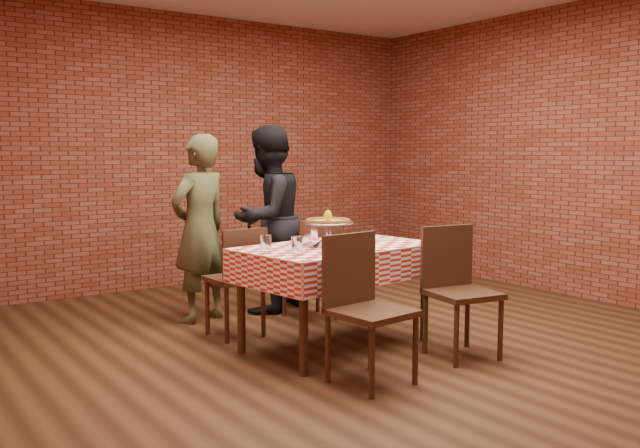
# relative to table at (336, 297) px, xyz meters

# --- Properties ---
(ground) EXTENTS (6.00, 6.00, 0.00)m
(ground) POSITION_rel_table_xyz_m (0.26, -0.12, -0.38)
(ground) COLOR black
(ground) RESTS_ON ground
(back_wall) EXTENTS (5.50, 0.00, 5.50)m
(back_wall) POSITION_rel_table_xyz_m (0.26, 2.88, 1.08)
(back_wall) COLOR maroon
(back_wall) RESTS_ON ground
(table) EXTENTS (1.49, 1.01, 0.75)m
(table) POSITION_rel_table_xyz_m (0.00, 0.00, 0.00)
(table) COLOR #452718
(table) RESTS_ON ground
(tablecloth) EXTENTS (1.53, 1.05, 0.24)m
(tablecloth) POSITION_rel_table_xyz_m (0.00, 0.00, 0.26)
(tablecloth) COLOR red
(tablecloth) RESTS_ON table
(pizza_stand) EXTENTS (0.52, 0.52, 0.17)m
(pizza_stand) POSITION_rel_table_xyz_m (-0.06, 0.02, 0.47)
(pizza_stand) COLOR silver
(pizza_stand) RESTS_ON tablecloth
(pizza) EXTENTS (0.45, 0.45, 0.03)m
(pizza) POSITION_rel_table_xyz_m (-0.06, 0.02, 0.56)
(pizza) COLOR beige
(pizza) RESTS_ON pizza_stand
(lemon) EXTENTS (0.08, 0.08, 0.08)m
(lemon) POSITION_rel_table_xyz_m (-0.06, 0.02, 0.60)
(lemon) COLOR yellow
(lemon) RESTS_ON pizza
(water_glass_left) EXTENTS (0.09, 0.09, 0.12)m
(water_glass_left) POSITION_rel_table_xyz_m (-0.47, -0.19, 0.44)
(water_glass_left) COLOR white
(water_glass_left) RESTS_ON tablecloth
(water_glass_right) EXTENTS (0.09, 0.09, 0.12)m
(water_glass_right) POSITION_rel_table_xyz_m (-0.60, -0.01, 0.44)
(water_glass_right) COLOR white
(water_glass_right) RESTS_ON tablecloth
(side_plate) EXTENTS (0.17, 0.17, 0.01)m
(side_plate) POSITION_rel_table_xyz_m (0.47, 0.01, 0.39)
(side_plate) COLOR white
(side_plate) RESTS_ON tablecloth
(sweetener_packet_a) EXTENTS (0.06, 0.04, 0.00)m
(sweetener_packet_a) POSITION_rel_table_xyz_m (0.64, -0.12, 0.39)
(sweetener_packet_a) COLOR white
(sweetener_packet_a) RESTS_ON tablecloth
(sweetener_packet_b) EXTENTS (0.06, 0.05, 0.00)m
(sweetener_packet_b) POSITION_rel_table_xyz_m (0.64, -0.02, 0.39)
(sweetener_packet_b) COLOR white
(sweetener_packet_b) RESTS_ON tablecloth
(condiment_caddy) EXTENTS (0.11, 0.10, 0.12)m
(condiment_caddy) POSITION_rel_table_xyz_m (-0.01, 0.32, 0.45)
(condiment_caddy) COLOR silver
(condiment_caddy) RESTS_ON tablecloth
(chair_near_left) EXTENTS (0.49, 0.49, 0.93)m
(chair_near_left) POSITION_rel_table_xyz_m (-0.30, -0.78, 0.09)
(chair_near_left) COLOR #452718
(chair_near_left) RESTS_ON ground
(chair_near_right) EXTENTS (0.50, 0.50, 0.91)m
(chair_near_right) POSITION_rel_table_xyz_m (0.58, -0.71, 0.08)
(chair_near_right) COLOR #452718
(chair_near_right) RESTS_ON ground
(chair_far_left) EXTENTS (0.39, 0.39, 0.86)m
(chair_far_left) POSITION_rel_table_xyz_m (-0.46, 0.71, 0.05)
(chair_far_left) COLOR #452718
(chair_far_left) RESTS_ON ground
(chair_far_right) EXTENTS (0.43, 0.43, 0.87)m
(chair_far_right) POSITION_rel_table_xyz_m (0.35, 0.84, 0.06)
(chair_far_right) COLOR #452718
(chair_far_right) RESTS_ON ground
(diner_olive) EXTENTS (0.67, 0.53, 1.59)m
(diner_olive) POSITION_rel_table_xyz_m (-0.47, 1.30, 0.42)
(diner_olive) COLOR #464729
(diner_olive) RESTS_ON ground
(diner_black) EXTENTS (1.00, 0.90, 1.68)m
(diner_black) POSITION_rel_table_xyz_m (0.19, 1.30, 0.46)
(diner_black) COLOR black
(diner_black) RESTS_ON ground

